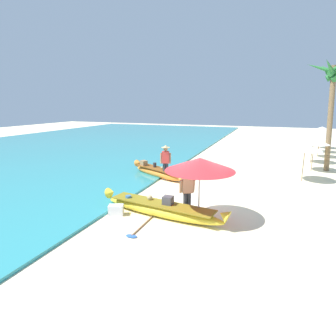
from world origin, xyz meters
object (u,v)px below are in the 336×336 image
(patio_umbrella_large, at_px, (200,164))
(cooler_box, at_px, (116,210))
(boat_yellow_foreground, at_px, (161,209))
(person_tourist_customer, at_px, (187,190))
(person_vendor_hatted, at_px, (166,160))
(boat_orange_midground, at_px, (159,172))
(palm_tree_leaning_seaward, at_px, (333,82))
(paddle, at_px, (139,229))

(patio_umbrella_large, bearing_deg, cooler_box, -167.92)
(boat_yellow_foreground, height_order, patio_umbrella_large, patio_umbrella_large)
(person_tourist_customer, distance_m, cooler_box, 2.61)
(person_vendor_hatted, relative_size, cooler_box, 3.61)
(boat_yellow_foreground, xyz_separation_m, person_vendor_hatted, (-1.55, 4.34, 0.80))
(boat_yellow_foreground, height_order, boat_orange_midground, boat_orange_midground)
(person_vendor_hatted, relative_size, palm_tree_leaning_seaward, 0.30)
(boat_orange_midground, bearing_deg, boat_yellow_foreground, -65.97)
(person_tourist_customer, relative_size, patio_umbrella_large, 0.70)
(person_tourist_customer, xyz_separation_m, paddle, (-1.05, -1.66, -0.88))
(paddle, bearing_deg, boat_orange_midground, 107.40)
(boat_yellow_foreground, distance_m, palm_tree_leaning_seaward, 12.47)
(boat_orange_midground, relative_size, patio_umbrella_large, 1.64)
(boat_yellow_foreground, bearing_deg, person_tourist_customer, 26.48)
(boat_yellow_foreground, relative_size, cooler_box, 9.68)
(boat_yellow_foreground, xyz_separation_m, person_tourist_customer, (0.81, 0.41, 0.65))
(person_tourist_customer, bearing_deg, paddle, -122.34)
(person_tourist_customer, height_order, patio_umbrella_large, patio_umbrella_large)
(person_vendor_hatted, distance_m, paddle, 5.84)
(palm_tree_leaning_seaward, bearing_deg, cooler_box, -127.54)
(person_tourist_customer, bearing_deg, palm_tree_leaning_seaward, 59.41)
(patio_umbrella_large, bearing_deg, boat_orange_midground, 126.47)
(boat_orange_midground, xyz_separation_m, patio_umbrella_large, (3.43, -4.65, 1.66))
(boat_orange_midground, height_order, patio_umbrella_large, patio_umbrella_large)
(patio_umbrella_large, bearing_deg, paddle, -138.70)
(palm_tree_leaning_seaward, xyz_separation_m, paddle, (-6.53, -10.92, -4.98))
(patio_umbrella_large, xyz_separation_m, cooler_box, (-2.84, -0.61, -1.75))
(person_tourist_customer, relative_size, palm_tree_leaning_seaward, 0.26)
(patio_umbrella_large, distance_m, cooler_box, 3.39)
(cooler_box, xyz_separation_m, paddle, (1.29, -0.76, -0.16))
(person_tourist_customer, xyz_separation_m, palm_tree_leaning_seaward, (5.48, 9.26, 4.10))
(boat_yellow_foreground, height_order, person_vendor_hatted, person_vendor_hatted)
(boat_yellow_foreground, xyz_separation_m, boat_orange_midground, (-2.12, 4.75, 0.01))
(person_tourist_customer, bearing_deg, boat_yellow_foreground, -153.52)
(person_vendor_hatted, distance_m, cooler_box, 4.92)
(boat_yellow_foreground, xyz_separation_m, patio_umbrella_large, (1.31, 0.11, 1.67))
(person_tourist_customer, height_order, cooler_box, person_tourist_customer)
(palm_tree_leaning_seaward, height_order, paddle, palm_tree_leaning_seaward)
(cooler_box, relative_size, paddle, 0.31)
(person_tourist_customer, relative_size, paddle, 0.97)
(boat_orange_midground, height_order, paddle, boat_orange_midground)
(person_vendor_hatted, distance_m, person_tourist_customer, 4.60)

